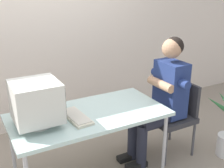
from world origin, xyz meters
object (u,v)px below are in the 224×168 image
Objects in this scene: desk at (89,118)px; crt_monitor at (37,102)px; office_chair at (174,113)px; keyboard at (76,117)px; person_seated at (163,95)px.

crt_monitor is at bearing -178.78° from desk.
crt_monitor is 1.59m from office_chair.
desk is 0.55m from crt_monitor.
person_seated is at bearing 1.18° from keyboard.
desk is 1.77× the size of office_chair.
crt_monitor is 0.39m from keyboard.
desk is 3.71× the size of crt_monitor.
office_chair is 0.61× the size of person_seated.
desk is at bearing 178.74° from person_seated.
keyboard is (0.33, -0.03, -0.21)m from crt_monitor.
desk is 3.52× the size of keyboard.
desk is at bearing 1.22° from crt_monitor.
crt_monitor is 0.48× the size of office_chair.
crt_monitor is 1.36m from person_seated.
crt_monitor is at bearing 179.67° from office_chair.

